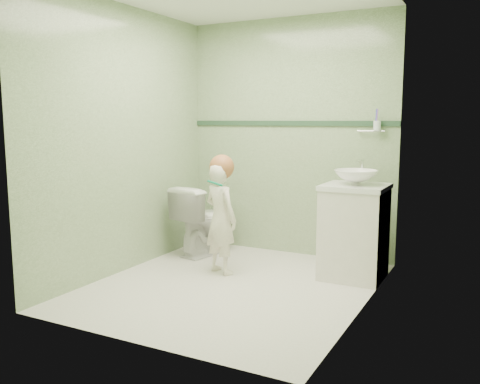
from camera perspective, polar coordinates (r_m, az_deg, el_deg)
The scene contains 12 objects.
ground at distance 4.34m, azimuth -0.93°, elevation -10.50°, with size 2.50×2.50×0.00m, color beige.
room_shell at distance 4.12m, azimuth -0.97°, elevation 5.53°, with size 2.50×2.54×2.40m.
trim_stripe at distance 5.24m, azimuth 5.54°, elevation 7.69°, with size 2.20×0.02×0.05m, color #284630.
vanity at distance 4.57m, azimuth 12.67°, elevation -4.54°, with size 0.52×0.50×0.80m, color white.
counter at distance 4.50m, azimuth 12.83°, elevation 0.56°, with size 0.54×0.52×0.04m, color white.
basin at distance 4.49m, azimuth 12.86°, elevation 1.62°, with size 0.37×0.37×0.13m, color white.
faucet at distance 4.66m, azimuth 13.47°, elevation 2.82°, with size 0.03×0.13×0.18m.
cup_holder at distance 4.92m, azimuth 15.05°, elevation 7.17°, with size 0.26×0.07×0.21m.
toilet at distance 5.28m, azimuth -3.89°, elevation -3.13°, with size 0.40×0.70×0.72m, color white.
toddler at distance 4.59m, azimuth -2.18°, elevation -3.01°, with size 0.37×0.24×1.00m, color beige.
hair_cap at distance 4.54m, azimuth -2.06°, elevation 2.83°, with size 0.22×0.22×0.22m, color #9F5E34.
teal_toothbrush at distance 4.40m, azimuth -2.83°, elevation 1.06°, with size 0.11×0.14×0.08m.
Camera 1 is at (1.96, -3.62, 1.39)m, focal length 38.03 mm.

